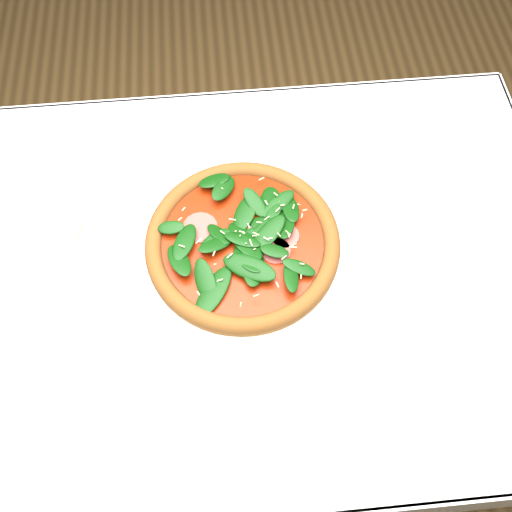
{
  "coord_description": "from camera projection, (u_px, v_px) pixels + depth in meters",
  "views": [
    {
      "loc": [
        0.01,
        -0.45,
        1.62
      ],
      "look_at": [
        0.05,
        0.01,
        0.77
      ],
      "focal_mm": 40.0,
      "sensor_mm": 36.0,
      "label": 1
    }
  ],
  "objects": [
    {
      "name": "wine_glass",
      "position": [
        52.0,
        226.0,
        0.83
      ],
      "size": [
        0.09,
        0.09,
        0.22
      ],
      "color": "silver",
      "rests_on": "dining_table"
    },
    {
      "name": "napkin",
      "position": [
        28.0,
        498.0,
        0.8
      ],
      "size": [
        0.15,
        0.07,
        0.01
      ],
      "primitive_type": "cube",
      "rotation": [
        0.0,
        0.0,
        0.01
      ],
      "color": "white",
      "rests_on": "dining_table"
    },
    {
      "name": "pizza",
      "position": [
        243.0,
        241.0,
        0.96
      ],
      "size": [
        0.44,
        0.44,
        0.04
      ],
      "rotation": [
        0.0,
        0.0,
        0.43
      ],
      "color": "olive",
      "rests_on": "plate"
    },
    {
      "name": "saucer_far",
      "position": [
        368.0,
        197.0,
        1.03
      ],
      "size": [
        0.14,
        0.14,
        0.01
      ],
      "color": "white",
      "rests_on": "dining_table"
    },
    {
      "name": "ground",
      "position": [
        238.0,
        386.0,
        1.63
      ],
      "size": [
        6.0,
        6.0,
        0.0
      ],
      "primitive_type": "plane",
      "color": "brown",
      "rests_on": "ground"
    },
    {
      "name": "dining_table",
      "position": [
        228.0,
        292.0,
        1.06
      ],
      "size": [
        1.21,
        0.81,
        0.75
      ],
      "color": "white",
      "rests_on": "ground"
    },
    {
      "name": "plate",
      "position": [
        243.0,
        247.0,
        0.98
      ],
      "size": [
        0.38,
        0.38,
        0.02
      ],
      "color": "white",
      "rests_on": "dining_table"
    },
    {
      "name": "fork",
      "position": [
        31.0,
        476.0,
        0.8
      ],
      "size": [
        0.04,
        0.16,
        0.0
      ],
      "rotation": [
        0.0,
        0.0,
        -0.13
      ],
      "color": "silver",
      "rests_on": "napkin"
    }
  ]
}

